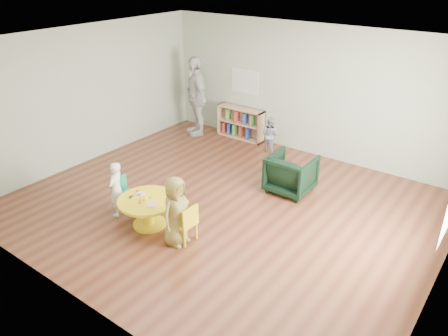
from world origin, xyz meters
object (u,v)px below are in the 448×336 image
(armchair, at_px, (291,174))
(child_right, at_px, (176,211))
(kid_chair_right, at_px, (186,222))
(kid_chair_left, at_px, (124,193))
(adult_caretaker, at_px, (196,96))
(bookshelf, at_px, (241,123))
(child_left, at_px, (116,189))
(activity_table, at_px, (148,207))
(toddler, at_px, (270,135))

(armchair, height_order, child_right, child_right)
(kid_chair_right, distance_m, armchair, 2.42)
(kid_chair_left, distance_m, adult_caretaker, 3.81)
(bookshelf, bearing_deg, kid_chair_right, -66.36)
(bookshelf, xyz_separation_m, child_right, (1.69, -4.17, 0.19))
(armchair, bearing_deg, child_right, 75.53)
(child_left, bearing_deg, bookshelf, 164.97)
(armchair, bearing_deg, bookshelf, -37.32)
(bookshelf, height_order, child_right, child_right)
(bookshelf, bearing_deg, armchair, -36.44)
(kid_chair_right, distance_m, adult_caretaker, 4.60)
(child_left, bearing_deg, kid_chair_right, 74.04)
(activity_table, bearing_deg, kid_chair_left, 171.02)
(child_left, height_order, toddler, child_left)
(bookshelf, xyz_separation_m, child_left, (0.33, -4.15, 0.11))
(child_left, bearing_deg, kid_chair_left, 173.60)
(kid_chair_left, height_order, adult_caretaker, adult_caretaker)
(activity_table, relative_size, child_left, 1.01)
(kid_chair_left, distance_m, toddler, 3.71)
(armchair, bearing_deg, kid_chair_left, 47.79)
(activity_table, distance_m, child_right, 0.74)
(bookshelf, bearing_deg, adult_caretaker, -156.09)
(child_left, xyz_separation_m, adult_caretaker, (-1.34, 3.70, 0.48))
(kid_chair_right, height_order, child_right, child_right)
(activity_table, distance_m, kid_chair_right, 0.78)
(kid_chair_right, bearing_deg, child_left, 95.14)
(kid_chair_right, relative_size, armchair, 0.78)
(kid_chair_left, relative_size, child_right, 0.53)
(toddler, bearing_deg, adult_caretaker, 7.55)
(activity_table, relative_size, toddler, 1.18)
(adult_caretaker, bearing_deg, armchair, 10.53)
(kid_chair_left, distance_m, kid_chair_right, 1.49)
(bookshelf, bearing_deg, activity_table, -76.30)
(activity_table, xyz_separation_m, kid_chair_right, (0.78, 0.03, 0.00))
(armchair, bearing_deg, activity_table, 60.70)
(activity_table, relative_size, child_right, 0.87)
(kid_chair_right, xyz_separation_m, child_left, (-1.45, -0.09, 0.14))
(bookshelf, height_order, adult_caretaker, adult_caretaker)
(activity_table, xyz_separation_m, child_right, (0.70, -0.08, 0.22))
(child_left, height_order, adult_caretaker, adult_caretaker)
(toddler, bearing_deg, bookshelf, -14.00)
(kid_chair_left, relative_size, kid_chair_right, 0.95)
(activity_table, height_order, toddler, toddler)
(kid_chair_right, relative_size, toddler, 0.77)
(bookshelf, distance_m, child_left, 4.16)
(child_right, relative_size, adult_caretaker, 0.58)
(kid_chair_left, height_order, armchair, armchair)
(activity_table, relative_size, kid_chair_right, 1.54)
(activity_table, distance_m, armchair, 2.72)
(armchair, xyz_separation_m, child_right, (-0.60, -2.48, 0.19))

